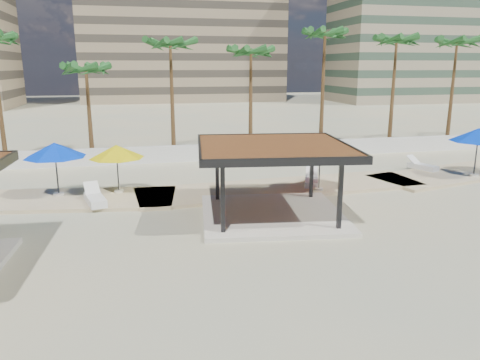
# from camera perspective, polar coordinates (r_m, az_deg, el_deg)

# --- Properties ---
(ground) EXTENTS (200.00, 200.00, 0.00)m
(ground) POSITION_cam_1_polar(r_m,az_deg,el_deg) (19.27, 5.87, -6.68)
(ground) COLOR tan
(ground) RESTS_ON ground
(promenade) EXTENTS (44.45, 7.97, 0.24)m
(promenade) POSITION_cam_1_polar(r_m,az_deg,el_deg) (26.82, 4.75, -0.66)
(promenade) COLOR #C6B284
(promenade) RESTS_ON ground
(boundary_wall) EXTENTS (56.00, 0.30, 1.20)m
(boundary_wall) POSITION_cam_1_polar(r_m,az_deg,el_deg) (34.16, -2.64, 3.42)
(boundary_wall) COLOR silver
(boundary_wall) RESTS_ON ground
(building_mid) EXTENTS (38.00, 16.00, 30.40)m
(building_mid) POSITION_cam_1_polar(r_m,az_deg,el_deg) (95.90, -7.14, 18.15)
(building_mid) COLOR #847259
(building_mid) RESTS_ON ground
(building_east) EXTENTS (32.00, 15.00, 36.40)m
(building_east) POSITION_cam_1_polar(r_m,az_deg,el_deg) (99.59, 21.31, 18.93)
(building_east) COLOR gray
(building_east) RESTS_ON ground
(pavilion_central) EXTENTS (7.40, 7.40, 3.35)m
(pavilion_central) POSITION_cam_1_polar(r_m,az_deg,el_deg) (21.02, 4.01, 0.78)
(pavilion_central) COLOR beige
(pavilion_central) RESTS_ON ground
(umbrella_b) EXTENTS (3.24, 3.24, 2.54)m
(umbrella_b) POSITION_cam_1_polar(r_m,az_deg,el_deg) (25.20, -14.82, 3.36)
(umbrella_b) COLOR beige
(umbrella_b) RESTS_ON promenade
(umbrella_c) EXTENTS (2.96, 2.96, 2.36)m
(umbrella_c) POSITION_cam_1_polar(r_m,az_deg,el_deg) (25.21, 9.75, 3.26)
(umbrella_c) COLOR beige
(umbrella_c) RESTS_ON promenade
(umbrella_d) EXTENTS (3.88, 3.88, 2.94)m
(umbrella_d) POSITION_cam_1_polar(r_m,az_deg,el_deg) (31.39, 27.07, 4.91)
(umbrella_d) COLOR beige
(umbrella_d) RESTS_ON promenade
(umbrella_f) EXTENTS (3.98, 3.98, 2.76)m
(umbrella_f) POSITION_cam_1_polar(r_m,az_deg,el_deg) (25.51, -21.66, 3.40)
(umbrella_f) COLOR beige
(umbrella_f) RESTS_ON promenade
(lounger_a) EXTENTS (1.27, 2.39, 0.86)m
(lounger_a) POSITION_cam_1_polar(r_m,az_deg,el_deg) (23.89, -17.24, -2.23)
(lounger_a) COLOR white
(lounger_a) RESTS_ON promenade
(lounger_b) EXTENTS (1.43, 2.26, 0.82)m
(lounger_b) POSITION_cam_1_polar(r_m,az_deg,el_deg) (26.76, 8.69, -0.10)
(lounger_b) COLOR white
(lounger_b) RESTS_ON promenade
(lounger_c) EXTENTS (1.36, 2.18, 0.79)m
(lounger_c) POSITION_cam_1_polar(r_m,az_deg,el_deg) (32.57, 21.31, 1.57)
(lounger_c) COLOR white
(lounger_c) RESTS_ON promenade
(palm_c) EXTENTS (3.00, 3.00, 7.34)m
(palm_c) POSITION_cam_1_polar(r_m,az_deg,el_deg) (35.34, -18.25, 12.38)
(palm_c) COLOR brown
(palm_c) RESTS_ON ground
(palm_d) EXTENTS (3.00, 3.00, 9.11)m
(palm_d) POSITION_cam_1_polar(r_m,az_deg,el_deg) (36.13, -8.48, 15.57)
(palm_d) COLOR brown
(palm_d) RESTS_ON ground
(palm_e) EXTENTS (3.00, 3.00, 8.58)m
(palm_e) POSITION_cam_1_polar(r_m,az_deg,el_deg) (36.59, 1.34, 14.91)
(palm_e) COLOR brown
(palm_e) RESTS_ON ground
(palm_f) EXTENTS (3.00, 3.00, 9.98)m
(palm_f) POSITION_cam_1_polar(r_m,az_deg,el_deg) (38.72, 10.30, 16.59)
(palm_f) COLOR brown
(palm_f) RESTS_ON ground
(palm_g) EXTENTS (3.00, 3.00, 9.54)m
(palm_g) POSITION_cam_1_polar(r_m,az_deg,el_deg) (41.04, 18.53, 15.36)
(palm_g) COLOR brown
(palm_g) RESTS_ON ground
(palm_h) EXTENTS (3.00, 3.00, 9.47)m
(palm_h) POSITION_cam_1_polar(r_m,az_deg,el_deg) (44.87, 24.92, 14.54)
(palm_h) COLOR brown
(palm_h) RESTS_ON ground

